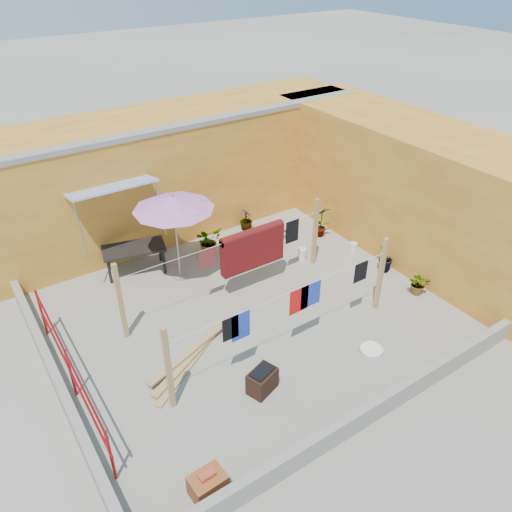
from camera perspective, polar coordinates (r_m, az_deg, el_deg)
name	(u,v)px	position (r m, az deg, el deg)	size (l,w,h in m)	color
ground	(248,314)	(11.09, -0.91, -6.62)	(80.00, 80.00, 0.00)	#9E998E
wall_back	(170,171)	(14.06, -9.85, 9.53)	(11.00, 3.27, 3.21)	gold
wall_right	(420,192)	(13.35, 18.23, 7.01)	(2.40, 9.00, 3.20)	gold
parapet_front	(364,416)	(9.00, 12.23, -17.45)	(8.30, 0.16, 0.44)	gray
parapet_left	(58,384)	(9.94, -21.65, -13.49)	(0.16, 7.30, 0.44)	gray
red_railing	(69,366)	(9.47, -20.60, -11.68)	(0.05, 4.20, 1.10)	#A31014
clothesline_rig	(255,257)	(11.07, -0.16, -0.08)	(5.09, 2.35, 1.80)	tan
patio_umbrella	(173,204)	(11.34, -9.44, 5.94)	(1.95, 1.95, 2.23)	gray
outdoor_table	(134,250)	(12.43, -13.78, 0.68)	(1.62, 1.09, 0.70)	black
brick_stack	(208,485)	(8.13, -5.52, -24.58)	(0.55, 0.41, 0.46)	#A05125
lumber_pile	(189,358)	(10.04, -7.62, -11.50)	(2.20, 1.37, 0.14)	tan
brazier	(262,381)	(9.32, 0.71, -14.05)	(0.63, 0.51, 0.49)	black
white_basin	(371,350)	(10.43, 13.04, -10.38)	(0.47, 0.47, 0.08)	silver
water_jug_a	(353,248)	(13.35, 11.06, 0.96)	(0.20, 0.20, 0.32)	silver
water_jug_b	(302,254)	(12.86, 5.30, 0.26)	(0.23, 0.23, 0.35)	silver
green_hose	(279,233)	(13.96, 2.67, 2.60)	(0.54, 0.54, 0.08)	#186D22
plant_back_a	(209,241)	(13.00, -5.44, 1.75)	(0.68, 0.59, 0.75)	#1C621D
plant_back_b	(246,220)	(14.07, -1.13, 4.19)	(0.35, 0.35, 0.63)	#1C621D
plant_right_a	(321,221)	(13.79, 7.46, 3.98)	(0.49, 0.33, 0.93)	#1C621D
plant_right_b	(386,258)	(12.60, 14.59, -0.27)	(0.43, 0.35, 0.78)	#1C621D
plant_right_c	(419,284)	(12.13, 18.13, -3.03)	(0.48, 0.42, 0.54)	#1C621D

